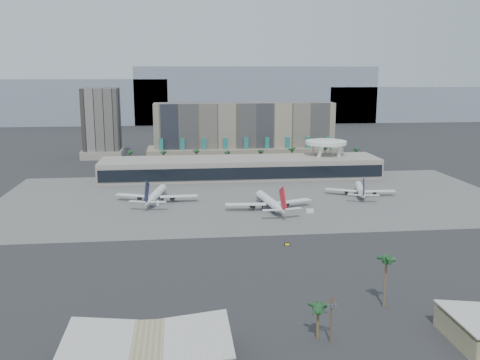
{
  "coord_description": "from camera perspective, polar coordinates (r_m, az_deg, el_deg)",
  "views": [
    {
      "loc": [
        -37.05,
        -211.21,
        64.24
      ],
      "look_at": [
        -8.43,
        40.0,
        12.68
      ],
      "focal_mm": 40.0,
      "sensor_mm": 36.0,
      "label": 1
    }
  ],
  "objects": [
    {
      "name": "mountain_ridge",
      "position": [
        685.16,
        -1.07,
        8.65
      ],
      "size": [
        680.0,
        60.0,
        70.0
      ],
      "color": "gray",
      "rests_on": "ground"
    },
    {
      "name": "office_tower",
      "position": [
        417.32,
        -14.52,
        5.48
      ],
      "size": [
        30.0,
        30.0,
        52.0
      ],
      "color": "black",
      "rests_on": "ground"
    },
    {
      "name": "hotel",
      "position": [
        391.37,
        0.45,
        4.56
      ],
      "size": [
        140.0,
        30.0,
        42.0
      ],
      "color": "gray",
      "rests_on": "ground"
    },
    {
      "name": "taxiway_sign",
      "position": [
        202.64,
        5.06,
        -6.84
      ],
      "size": [
        2.39,
        0.54,
        1.08
      ],
      "rotation": [
        0.0,
        0.0,
        -0.08
      ],
      "color": "black",
      "rests_on": "ground"
    },
    {
      "name": "near_palm_a",
      "position": [
        134.74,
        8.32,
        -13.97
      ],
      "size": [
        6.0,
        6.0,
        9.3
      ],
      "color": "brown",
      "rests_on": "ground"
    },
    {
      "name": "airliner_centre",
      "position": [
        252.59,
        3.21,
        -2.33
      ],
      "size": [
        42.2,
        43.72,
        15.14
      ],
      "rotation": [
        0.0,
        0.0,
        0.14
      ],
      "color": "white",
      "rests_on": "ground"
    },
    {
      "name": "near_palm_b",
      "position": [
        153.25,
        15.33,
        -8.7
      ],
      "size": [
        6.0,
        6.0,
        15.24
      ],
      "color": "brown",
      "rests_on": "ground"
    },
    {
      "name": "airliner_right",
      "position": [
        287.12,
        12.73,
        -1.02
      ],
      "size": [
        35.67,
        37.03,
        13.01
      ],
      "rotation": [
        0.0,
        0.0,
        -0.25
      ],
      "color": "white",
      "rests_on": "ground"
    },
    {
      "name": "utility_pole",
      "position": [
        133.2,
        9.71,
        -14.03
      ],
      "size": [
        3.2,
        0.85,
        12.0
      ],
      "color": "#4C3826",
      "rests_on": "ground"
    },
    {
      "name": "apron_pad",
      "position": [
        276.34,
        1.38,
        -1.91
      ],
      "size": [
        260.0,
        130.0,
        0.06
      ],
      "primitive_type": "cube",
      "color": "#5B5B59",
      "rests_on": "ground"
    },
    {
      "name": "service_vehicle_b",
      "position": [
        249.39,
        7.45,
        -3.3
      ],
      "size": [
        3.4,
        1.99,
        1.73
      ],
      "primitive_type": "cube",
      "rotation": [
        0.0,
        0.0,
        -0.02
      ],
      "color": "white",
      "rests_on": "ground"
    },
    {
      "name": "saucer_structure",
      "position": [
        342.98,
        9.15,
        3.71
      ],
      "size": [
        26.0,
        26.0,
        21.89
      ],
      "color": "white",
      "rests_on": "ground"
    },
    {
      "name": "ground",
      "position": [
        223.85,
        3.32,
        -5.17
      ],
      "size": [
        900.0,
        900.0,
        0.0
      ],
      "primitive_type": "plane",
      "color": "#232326",
      "rests_on": "ground"
    },
    {
      "name": "airliner_left",
      "position": [
        269.75,
        -8.96,
        -1.58
      ],
      "size": [
        41.18,
        42.76,
        14.88
      ],
      "rotation": [
        0.0,
        0.0,
        -0.19
      ],
      "color": "white",
      "rests_on": "ground"
    },
    {
      "name": "service_vehicle_a",
      "position": [
        264.23,
        -9.18,
        -2.42
      ],
      "size": [
        5.29,
        3.06,
        2.46
      ],
      "primitive_type": "cube",
      "rotation": [
        0.0,
        0.0,
        0.13
      ],
      "color": "silver",
      "rests_on": "ground"
    },
    {
      "name": "palm_row",
      "position": [
        362.93,
        0.54,
        3.01
      ],
      "size": [
        157.8,
        2.8,
        13.1
      ],
      "color": "brown",
      "rests_on": "ground"
    },
    {
      "name": "hangar_left",
      "position": [
        125.37,
        -9.77,
        -17.79
      ],
      "size": [
        36.65,
        22.6,
        7.55
      ],
      "color": "gray",
      "rests_on": "ground"
    },
    {
      "name": "terminal",
      "position": [
        328.3,
        0.08,
        1.4
      ],
      "size": [
        170.0,
        32.5,
        14.5
      ],
      "color": "#A9A394",
      "rests_on": "ground"
    }
  ]
}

